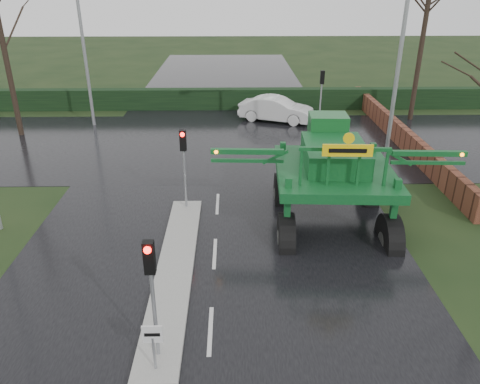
{
  "coord_description": "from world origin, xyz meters",
  "views": [
    {
      "loc": [
        0.64,
        -10.25,
        9.06
      ],
      "look_at": [
        0.92,
        4.94,
        2.0
      ],
      "focal_mm": 35.0,
      "sensor_mm": 36.0,
      "label": 1
    }
  ],
  "objects_px": {
    "street_light_left_far": "(87,30)",
    "crop_sprayer": "(288,176)",
    "traffic_signal_mid": "(184,152)",
    "white_sedan": "(276,121)",
    "traffic_signal_near": "(151,276)",
    "traffic_signal_far": "(322,85)",
    "keep_left_sign": "(153,340)",
    "street_light_right": "(394,48)"
  },
  "relations": [
    {
      "from": "white_sedan",
      "to": "crop_sprayer",
      "type": "bearing_deg",
      "value": -162.34
    },
    {
      "from": "crop_sprayer",
      "to": "traffic_signal_mid",
      "type": "bearing_deg",
      "value": 152.13
    },
    {
      "from": "keep_left_sign",
      "to": "traffic_signal_far",
      "type": "relative_size",
      "value": 0.38
    },
    {
      "from": "street_light_right",
      "to": "white_sedan",
      "type": "relative_size",
      "value": 2.01
    },
    {
      "from": "traffic_signal_far",
      "to": "street_light_left_far",
      "type": "distance_m",
      "value": 15.08
    },
    {
      "from": "white_sedan",
      "to": "traffic_signal_near",
      "type": "bearing_deg",
      "value": -171.51
    },
    {
      "from": "traffic_signal_near",
      "to": "traffic_signal_mid",
      "type": "distance_m",
      "value": 8.5
    },
    {
      "from": "crop_sprayer",
      "to": "white_sedan",
      "type": "height_order",
      "value": "crop_sprayer"
    },
    {
      "from": "traffic_signal_mid",
      "to": "white_sedan",
      "type": "relative_size",
      "value": 0.71
    },
    {
      "from": "street_light_left_far",
      "to": "crop_sprayer",
      "type": "relative_size",
      "value": 1.04
    },
    {
      "from": "traffic_signal_far",
      "to": "street_light_right",
      "type": "height_order",
      "value": "street_light_right"
    },
    {
      "from": "traffic_signal_mid",
      "to": "street_light_right",
      "type": "bearing_deg",
      "value": 25.4
    },
    {
      "from": "street_light_right",
      "to": "street_light_left_far",
      "type": "height_order",
      "value": "same"
    },
    {
      "from": "traffic_signal_near",
      "to": "traffic_signal_far",
      "type": "bearing_deg",
      "value": 69.64
    },
    {
      "from": "white_sedan",
      "to": "keep_left_sign",
      "type": "bearing_deg",
      "value": -171.23
    },
    {
      "from": "traffic_signal_near",
      "to": "white_sedan",
      "type": "height_order",
      "value": "traffic_signal_near"
    },
    {
      "from": "keep_left_sign",
      "to": "traffic_signal_far",
      "type": "height_order",
      "value": "traffic_signal_far"
    },
    {
      "from": "traffic_signal_mid",
      "to": "street_light_left_far",
      "type": "height_order",
      "value": "street_light_left_far"
    },
    {
      "from": "street_light_right",
      "to": "street_light_left_far",
      "type": "relative_size",
      "value": 1.0
    },
    {
      "from": "street_light_left_far",
      "to": "traffic_signal_near",
      "type": "bearing_deg",
      "value": -71.83
    },
    {
      "from": "traffic_signal_near",
      "to": "crop_sprayer",
      "type": "bearing_deg",
      "value": 57.25
    },
    {
      "from": "traffic_signal_near",
      "to": "white_sedan",
      "type": "bearing_deg",
      "value": 77.09
    },
    {
      "from": "traffic_signal_near",
      "to": "crop_sprayer",
      "type": "height_order",
      "value": "crop_sprayer"
    },
    {
      "from": "traffic_signal_near",
      "to": "traffic_signal_far",
      "type": "height_order",
      "value": "same"
    },
    {
      "from": "crop_sprayer",
      "to": "white_sedan",
      "type": "bearing_deg",
      "value": 89.09
    },
    {
      "from": "street_light_left_far",
      "to": "white_sedan",
      "type": "distance_m",
      "value": 13.31
    },
    {
      "from": "crop_sprayer",
      "to": "white_sedan",
      "type": "distance_m",
      "value": 15.79
    },
    {
      "from": "traffic_signal_near",
      "to": "traffic_signal_mid",
      "type": "bearing_deg",
      "value": 90.0
    },
    {
      "from": "white_sedan",
      "to": "street_light_left_far",
      "type": "bearing_deg",
      "value": 114.73
    },
    {
      "from": "keep_left_sign",
      "to": "crop_sprayer",
      "type": "distance_m",
      "value": 7.87
    },
    {
      "from": "traffic_signal_mid",
      "to": "crop_sprayer",
      "type": "bearing_deg",
      "value": -30.69
    },
    {
      "from": "street_light_left_far",
      "to": "traffic_signal_mid",
      "type": "bearing_deg",
      "value": -61.14
    },
    {
      "from": "traffic_signal_far",
      "to": "street_light_right",
      "type": "bearing_deg",
      "value": 101.95
    },
    {
      "from": "traffic_signal_far",
      "to": "street_light_right",
      "type": "xyz_separation_m",
      "value": [
        1.69,
        -8.01,
        3.4
      ]
    },
    {
      "from": "street_light_left_far",
      "to": "crop_sprayer",
      "type": "bearing_deg",
      "value": -53.85
    },
    {
      "from": "street_light_left_far",
      "to": "white_sedan",
      "type": "height_order",
      "value": "street_light_left_far"
    },
    {
      "from": "street_light_right",
      "to": "white_sedan",
      "type": "xyz_separation_m",
      "value": [
        -4.52,
        8.69,
        -5.99
      ]
    },
    {
      "from": "traffic_signal_far",
      "to": "street_light_left_far",
      "type": "xyz_separation_m",
      "value": [
        -14.69,
        -0.01,
        3.4
      ]
    },
    {
      "from": "traffic_signal_mid",
      "to": "white_sedan",
      "type": "height_order",
      "value": "traffic_signal_mid"
    },
    {
      "from": "traffic_signal_far",
      "to": "white_sedan",
      "type": "height_order",
      "value": "traffic_signal_far"
    },
    {
      "from": "traffic_signal_mid",
      "to": "keep_left_sign",
      "type": "bearing_deg",
      "value": -90.0
    },
    {
      "from": "keep_left_sign",
      "to": "street_light_left_far",
      "type": "height_order",
      "value": "street_light_left_far"
    }
  ]
}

